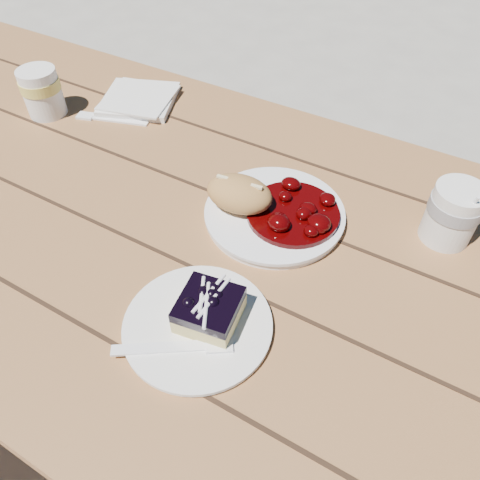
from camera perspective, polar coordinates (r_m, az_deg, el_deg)
The scene contains 12 objects.
ground at distance 1.40m, azimuth -2.95°, elevation -20.45°, with size 60.00×60.00×0.00m, color #9C978D.
picnic_table at distance 0.89m, azimuth -4.37°, elevation -5.57°, with size 2.00×1.55×0.75m.
main_plate at distance 0.77m, azimuth 4.21°, elevation 3.10°, with size 0.22×0.22×0.02m, color white.
goulash_stew at distance 0.75m, azimuth 6.55°, elevation 4.13°, with size 0.15×0.15×0.04m, color #3C0202, non-canonical shape.
bread_roll at distance 0.75m, azimuth -0.08°, elevation 5.65°, with size 0.11×0.07×0.06m, color #B38144.
dessert_plate at distance 0.64m, azimuth -5.17°, elevation -10.37°, with size 0.19×0.19×0.01m, color white.
blueberry_cake at distance 0.62m, azimuth -3.78°, elevation -8.44°, with size 0.09×0.09×0.04m.
fork_dessert at distance 0.62m, azimuth -9.68°, elevation -12.82°, with size 0.03×0.16×0.01m, color white, non-canonical shape.
coffee_cup at distance 0.78m, azimuth 24.48°, elevation 2.90°, with size 0.08×0.08×0.10m, color white.
napkin_stack at distance 1.09m, azimuth -12.19°, elevation 16.39°, with size 0.15×0.15×0.01m, color white.
fork_table at distance 1.03m, azimuth -14.52°, elevation 13.96°, with size 0.03×0.16×0.01m, color white, non-canonical shape.
second_cup at distance 1.09m, azimuth -22.97°, elevation 16.24°, with size 0.08×0.08×0.10m, color white.
Camera 1 is at (0.33, -0.43, 1.29)m, focal length 35.00 mm.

